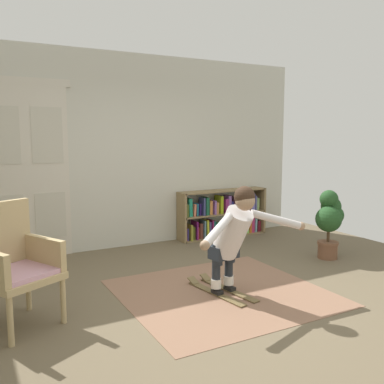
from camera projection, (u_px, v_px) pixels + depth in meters
The scene contains 9 objects.
ground_plane at pixel (216, 303), 4.29m from camera, with size 7.20×7.20×0.00m, color brown.
back_wall at pixel (126, 151), 6.37m from camera, with size 6.00×0.10×2.90m, color beige.
double_door at pixel (27, 170), 5.67m from camera, with size 1.22×0.05×2.45m.
rug at pixel (222, 292), 4.56m from camera, with size 2.11×1.99×0.01m, color #8A644D.
bookshelf at pixel (223, 216), 7.09m from camera, with size 1.59×0.30×0.79m.
wicker_chair at pixel (13, 262), 3.73m from camera, with size 0.81×0.81×1.10m.
potted_plant at pixel (330, 218), 5.79m from camera, with size 0.45×0.41×0.95m.
skis_pair at pixel (220, 290), 4.59m from camera, with size 0.40×0.92×0.07m.
person_skier at pixel (234, 232), 4.33m from camera, with size 1.40×0.77×1.12m.
Camera 1 is at (-2.17, -3.50, 1.69)m, focal length 39.46 mm.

